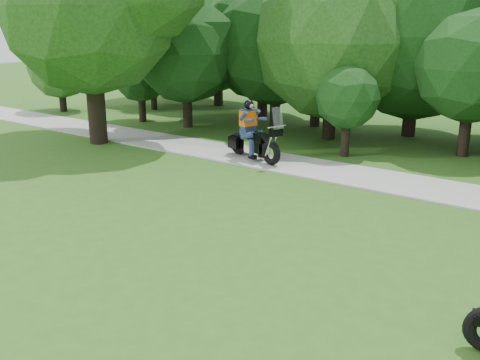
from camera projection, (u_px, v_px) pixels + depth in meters
The scene contains 3 objects.
ground at pixel (198, 283), 9.64m from camera, with size 100.00×100.00×0.00m, color #315E1B.
walkway at pixel (373, 179), 15.83m from camera, with size 60.00×2.20×0.06m, color #999994.
touring_motorcycle at pixel (251, 138), 17.82m from camera, with size 2.53×1.32×1.97m.
Camera 1 is at (5.72, -6.59, 4.56)m, focal length 40.00 mm.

